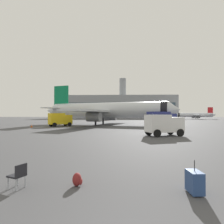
# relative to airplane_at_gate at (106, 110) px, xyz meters

# --- Properties ---
(airplane_at_gate) EXTENTS (35.00, 31.95, 10.50)m
(airplane_at_gate) POSITION_rel_airplane_at_gate_xyz_m (0.00, 0.00, 0.00)
(airplane_at_gate) COLOR silver
(airplane_at_gate) RESTS_ON ground
(airplane_taxiing) EXTENTS (22.88, 20.63, 6.72)m
(airplane_taxiing) POSITION_rel_airplane_at_gate_xyz_m (46.51, 62.31, -1.32)
(airplane_taxiing) COLOR silver
(airplane_taxiing) RESTS_ON ground
(service_truck) EXTENTS (5.13, 4.70, 2.90)m
(service_truck) POSITION_rel_airplane_at_gate_xyz_m (-9.70, -6.34, -2.05)
(service_truck) COLOR yellow
(service_truck) RESTS_ON ground
(fuel_truck) EXTENTS (6.43, 4.87, 3.20)m
(fuel_truck) POSITION_rel_airplane_at_gate_xyz_m (12.10, -8.07, -1.88)
(fuel_truck) COLOR navy
(fuel_truck) RESTS_ON ground
(cargo_van) EXTENTS (4.81, 3.45, 2.60)m
(cargo_van) POSITION_rel_airplane_at_gate_xyz_m (8.75, -24.34, -2.21)
(cargo_van) COLOR white
(cargo_van) RESTS_ON ground
(safety_cone_near) EXTENTS (0.44, 0.44, 0.70)m
(safety_cone_near) POSITION_rel_airplane_at_gate_xyz_m (11.97, 0.50, -3.31)
(safety_cone_near) COLOR #F2590C
(safety_cone_near) RESTS_ON ground
(safety_cone_mid) EXTENTS (0.44, 0.44, 0.64)m
(safety_cone_mid) POSITION_rel_airplane_at_gate_xyz_m (-14.61, -9.45, -3.34)
(safety_cone_mid) COLOR #F2590C
(safety_cone_mid) RESTS_ON ground
(rolling_suitcase) EXTENTS (0.44, 0.67, 1.10)m
(rolling_suitcase) POSITION_rel_airplane_at_gate_xyz_m (5.81, -41.30, -3.27)
(rolling_suitcase) COLOR navy
(rolling_suitcase) RESTS_ON ground
(traveller_backpack) EXTENTS (0.36, 0.40, 0.48)m
(traveller_backpack) POSITION_rel_airplane_at_gate_xyz_m (1.80, -40.78, -3.42)
(traveller_backpack) COLOR maroon
(traveller_backpack) RESTS_ON ground
(gate_chair) EXTENTS (0.62, 0.62, 0.86)m
(gate_chair) POSITION_rel_airplane_at_gate_xyz_m (-0.24, -41.07, -3.16)
(gate_chair) COLOR black
(gate_chair) RESTS_ON ground
(terminal_building) EXTENTS (78.75, 16.89, 27.16)m
(terminal_building) POSITION_rel_airplane_at_gate_xyz_m (1.47, 81.43, 4.08)
(terminal_building) COLOR gray
(terminal_building) RESTS_ON ground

